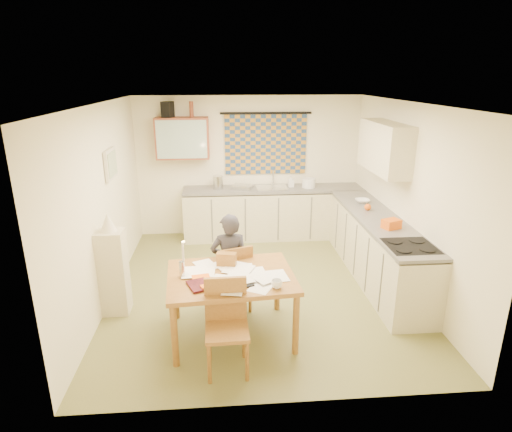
{
  "coord_description": "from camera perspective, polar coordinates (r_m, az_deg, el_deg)",
  "views": [
    {
      "loc": [
        -0.49,
        -5.37,
        2.83
      ],
      "look_at": [
        -0.04,
        0.2,
        0.98
      ],
      "focal_mm": 30.0,
      "sensor_mm": 36.0,
      "label": 1
    }
  ],
  "objects": [
    {
      "name": "counter_back",
      "position": [
        7.75,
        2.71,
        0.42
      ],
      "size": [
        3.3,
        0.62,
        0.92
      ],
      "color": "#C4B98F",
      "rests_on": "floor"
    },
    {
      "name": "bottle_brown",
      "position": [
        7.48,
        -8.61,
        13.89
      ],
      "size": [
        0.09,
        0.09,
        0.26
      ],
      "primitive_type": "cylinder",
      "rotation": [
        0.0,
        0.0,
        -0.32
      ],
      "color": "brown",
      "rests_on": "wall_cabinet"
    },
    {
      "name": "candle_flame",
      "position": [
        4.56,
        -9.6,
        -3.41
      ],
      "size": [
        0.02,
        0.02,
        0.02
      ],
      "primitive_type": "sphere",
      "color": "#FFCC66",
      "rests_on": "dining_table"
    },
    {
      "name": "book",
      "position": [
        4.6,
        -8.43,
        -8.62
      ],
      "size": [
        0.29,
        0.33,
        0.02
      ],
      "primitive_type": "imported",
      "rotation": [
        0.0,
        0.0,
        0.19
      ],
      "color": "#E85D0E",
      "rests_on": "dining_table"
    },
    {
      "name": "window_blind",
      "position": [
        7.72,
        1.3,
        9.51
      ],
      "size": [
        1.45,
        0.03,
        1.05
      ],
      "primitive_type": "cube",
      "color": "navy",
      "rests_on": "wall_back"
    },
    {
      "name": "wall_cabinet",
      "position": [
        7.55,
        -9.78,
        10.2
      ],
      "size": [
        0.9,
        0.34,
        0.7
      ],
      "primitive_type": "cube",
      "color": "brown",
      "rests_on": "wall_back"
    },
    {
      "name": "dish_rack",
      "position": [
        7.56,
        -1.84,
        3.9
      ],
      "size": [
        0.43,
        0.4,
        0.06
      ],
      "primitive_type": "cube",
      "rotation": [
        0.0,
        0.0,
        -0.35
      ],
      "color": "silver",
      "rests_on": "counter_back"
    },
    {
      "name": "framed_print",
      "position": [
        6.06,
        -18.83,
        6.59
      ],
      "size": [
        0.04,
        0.5,
        0.4
      ],
      "primitive_type": "cube",
      "color": "beige",
      "rests_on": "wall_left"
    },
    {
      "name": "fruit_orange",
      "position": [
        6.54,
        14.67,
        1.16
      ],
      "size": [
        0.1,
        0.1,
        0.1
      ],
      "primitive_type": "sphere",
      "color": "#E85D0E",
      "rests_on": "counter_right"
    },
    {
      "name": "curtain_rod",
      "position": [
        7.64,
        1.34,
        13.56
      ],
      "size": [
        1.6,
        0.04,
        0.04
      ],
      "primitive_type": "cylinder",
      "rotation": [
        0.0,
        1.57,
        0.0
      ],
      "color": "black",
      "rests_on": "wall_back"
    },
    {
      "name": "papers",
      "position": [
        4.71,
        -3.14,
        -7.73
      ],
      "size": [
        1.18,
        0.96,
        0.03
      ],
      "rotation": [
        0.0,
        0.0,
        0.08
      ],
      "color": "white",
      "rests_on": "dining_table"
    },
    {
      "name": "floor",
      "position": [
        6.09,
        0.5,
        -9.48
      ],
      "size": [
        4.0,
        4.5,
        0.02
      ],
      "primitive_type": "cube",
      "color": "olive",
      "rests_on": "ground"
    },
    {
      "name": "orange_bag",
      "position": [
        5.85,
        17.6,
        -1.01
      ],
      "size": [
        0.26,
        0.23,
        0.12
      ],
      "primitive_type": "cube",
      "rotation": [
        0.0,
        0.0,
        0.37
      ],
      "color": "#E85D0E",
      "rests_on": "counter_right"
    },
    {
      "name": "sink",
      "position": [
        7.62,
        2.11,
        3.47
      ],
      "size": [
        0.56,
        0.46,
        0.1
      ],
      "primitive_type": "cube",
      "rotation": [
        0.0,
        0.0,
        0.02
      ],
      "color": "silver",
      "rests_on": "counter_back"
    },
    {
      "name": "print_canvas",
      "position": [
        6.06,
        -18.6,
        6.6
      ],
      "size": [
        0.01,
        0.42,
        0.32
      ],
      "primitive_type": "cube",
      "color": "beige",
      "rests_on": "wall_left"
    },
    {
      "name": "wall_cabinet_glass",
      "position": [
        7.38,
        -9.89,
        10.02
      ],
      "size": [
        0.84,
        0.02,
        0.64
      ],
      "primitive_type": "cube",
      "color": "#99B2A5",
      "rests_on": "wall_back"
    },
    {
      "name": "tap",
      "position": [
        7.76,
        2.32,
        5.1
      ],
      "size": [
        0.04,
        0.04,
        0.28
      ],
      "primitive_type": "cylinder",
      "rotation": [
        0.0,
        0.0,
        0.31
      ],
      "color": "silver",
      "rests_on": "counter_back"
    },
    {
      "name": "wall_left",
      "position": [
        5.8,
        -19.66,
        1.41
      ],
      "size": [
        0.02,
        4.5,
        2.5
      ],
      "primitive_type": "cube",
      "color": "#F6EEC6",
      "rests_on": "floor"
    },
    {
      "name": "soap_bottle",
      "position": [
        7.69,
        4.7,
        4.63
      ],
      "size": [
        0.12,
        0.12,
        0.2
      ],
      "primitive_type": "imported",
      "rotation": [
        0.0,
        0.0,
        0.16
      ],
      "color": "white",
      "rests_on": "counter_back"
    },
    {
      "name": "candle_holder",
      "position": [
        4.7,
        -9.82,
        -7.01
      ],
      "size": [
        0.06,
        0.06,
        0.18
      ],
      "primitive_type": "cylinder",
      "rotation": [
        0.0,
        0.0,
        -0.03
      ],
      "color": "silver",
      "rests_on": "dining_table"
    },
    {
      "name": "person",
      "position": [
        5.26,
        -3.52,
        -6.35
      ],
      "size": [
        0.5,
        0.36,
        1.28
      ],
      "primitive_type": "imported",
      "rotation": [
        0.0,
        0.0,
        3.2
      ],
      "color": "black",
      "rests_on": "floor"
    },
    {
      "name": "counter_right",
      "position": [
        6.42,
        15.69,
        -4.15
      ],
      "size": [
        0.62,
        2.95,
        0.92
      ],
      "color": "#C4B98F",
      "rests_on": "floor"
    },
    {
      "name": "chair_near",
      "position": [
        4.44,
        -3.86,
        -16.65
      ],
      "size": [
        0.43,
        0.43,
        0.93
      ],
      "rotation": [
        0.0,
        0.0,
        0.03
      ],
      "color": "brown",
      "rests_on": "floor"
    },
    {
      "name": "candle",
      "position": [
        4.64,
        -9.72,
        -4.67
      ],
      "size": [
        0.03,
        0.03,
        0.22
      ],
      "primitive_type": "cylinder",
      "rotation": [
        0.0,
        0.0,
        0.08
      ],
      "color": "white",
      "rests_on": "dining_table"
    },
    {
      "name": "dining_table",
      "position": [
        4.9,
        -3.28,
        -11.75
      ],
      "size": [
        1.45,
        1.15,
        0.75
      ],
      "rotation": [
        0.0,
        0.0,
        0.08
      ],
      "color": "brown",
      "rests_on": "floor"
    },
    {
      "name": "upper_cabinet_right",
      "position": [
        6.43,
        16.76,
        8.78
      ],
      "size": [
        0.34,
        1.3,
        0.7
      ],
      "primitive_type": "cube",
      "color": "#C4B98F",
      "rests_on": "wall_right"
    },
    {
      "name": "wall_back",
      "position": [
        7.81,
        -0.96,
        6.62
      ],
      "size": [
        4.0,
        0.02,
        2.5
      ],
      "primitive_type": "cube",
      "color": "#F6EEC6",
      "rests_on": "floor"
    },
    {
      "name": "shelf_stand",
      "position": [
        5.54,
        -18.45,
        -7.14
      ],
      "size": [
        0.32,
        0.3,
        1.08
      ],
      "primitive_type": "cube",
      "color": "#C4B98F",
      "rests_on": "floor"
    },
    {
      "name": "eyeglasses",
      "position": [
        4.47,
        -1.05,
        -9.33
      ],
      "size": [
        0.14,
        0.09,
        0.02
      ],
      "primitive_type": "cube",
      "rotation": [
        0.0,
        0.0,
        0.41
      ],
      "color": "black",
      "rests_on": "dining_table"
    },
    {
      "name": "bowl",
      "position": [
        6.92,
        14.0,
        1.96
      ],
      "size": [
        0.25,
        0.25,
        0.05
      ],
      "primitive_type": "imported",
      "rotation": [
        0.0,
        0.0,
        -0.06
      ],
      "color": "white",
      "rests_on": "counter_right"
    },
    {
      "name": "ceiling",
      "position": [
        5.4,
        0.58,
        14.91
      ],
      "size": [
        4.0,
        4.5,
        0.02
      ],
      "primitive_type": "cube",
      "color": "white",
      "rests_on": "floor"
    },
    {
      "name": "wall_right",
      "position": [
        6.13,
        19.62,
        2.29
      ],
      "size": [
        0.02,
        4.5,
        2.5
      ],
      "primitive_type": "cube",
      "color": "#F6EEC6",
      "rests_on": "floor"
    },
    {
      "name": "letter_rack",
      "position": [
        4.9,
        -3.95,
        -5.8
      ],
      "size": [
        0.24,
        0.14,
        0.16
      ],
      "primitive_type": "cube",
      "rotation": [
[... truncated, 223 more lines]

